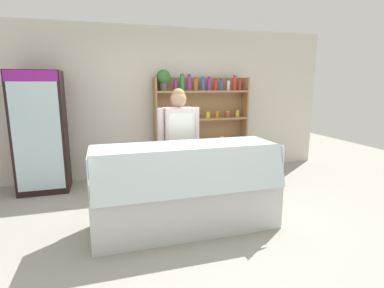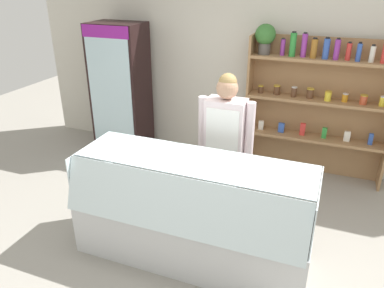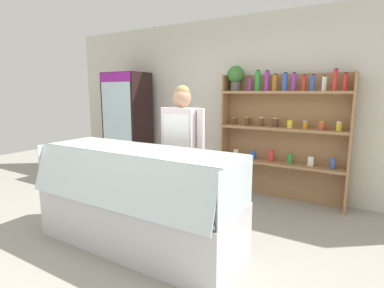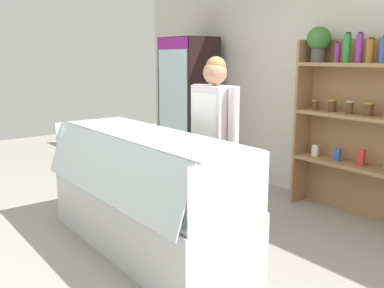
# 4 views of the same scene
# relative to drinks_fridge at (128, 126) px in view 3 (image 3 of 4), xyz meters

# --- Properties ---
(ground_plane) EXTENTS (12.00, 12.00, 0.00)m
(ground_plane) POSITION_rel_drinks_fridge_xyz_m (1.92, -1.81, -0.95)
(ground_plane) COLOR gray
(back_wall) EXTENTS (6.80, 0.10, 2.70)m
(back_wall) POSITION_rel_drinks_fridge_xyz_m (1.92, 0.46, 0.40)
(back_wall) COLOR beige
(back_wall) RESTS_ON ground
(drinks_fridge) EXTENTS (0.75, 0.55, 1.90)m
(drinks_fridge) POSITION_rel_drinks_fridge_xyz_m (0.00, 0.00, 0.00)
(drinks_fridge) COLOR black
(drinks_fridge) RESTS_ON ground
(shelving_unit) EXTENTS (1.78, 0.29, 1.94)m
(shelving_unit) POSITION_rel_drinks_fridge_xyz_m (2.65, 0.25, 0.14)
(shelving_unit) COLOR #9E754C
(shelving_unit) RESTS_ON ground
(deli_display_case) EXTENTS (2.15, 0.80, 1.01)m
(deli_display_case) POSITION_rel_drinks_fridge_xyz_m (1.83, -1.86, -0.64)
(deli_display_case) COLOR silver
(deli_display_case) RESTS_ON ground
(shop_clerk) EXTENTS (0.58, 0.25, 1.64)m
(shop_clerk) POSITION_rel_drinks_fridge_xyz_m (1.93, -1.17, 0.01)
(shop_clerk) COLOR #383D51
(shop_clerk) RESTS_ON ground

